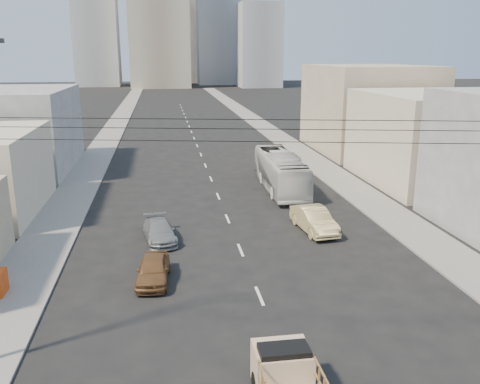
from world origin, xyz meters
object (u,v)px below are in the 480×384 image
object	(u,v)px
city_bus	(280,171)
flatbed_pickup	(290,384)
sedan_brown	(153,269)
sedan_tan	(314,220)
sedan_grey	(159,231)

from	to	relation	value
city_bus	flatbed_pickup	bearing A→B (deg)	-101.15
flatbed_pickup	sedan_brown	xyz separation A→B (m)	(-4.45, 10.71, -0.42)
city_bus	sedan_brown	world-z (taller)	city_bus
flatbed_pickup	sedan_tan	distance (m)	17.88
flatbed_pickup	city_bus	distance (m)	28.29
flatbed_pickup	city_bus	xyz separation A→B (m)	(6.13, 27.62, 0.51)
flatbed_pickup	sedan_brown	distance (m)	11.60
sedan_grey	sedan_brown	bearing A→B (deg)	-100.87
sedan_brown	sedan_tan	world-z (taller)	sedan_tan
city_bus	sedan_grey	bearing A→B (deg)	-131.67
sedan_tan	sedan_grey	xyz separation A→B (m)	(-10.03, -0.25, -0.16)
sedan_brown	sedan_grey	distance (m)	5.92
flatbed_pickup	sedan_grey	world-z (taller)	flatbed_pickup
city_bus	sedan_brown	distance (m)	19.97
city_bus	sedan_grey	size ratio (longest dim) A/B	2.65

